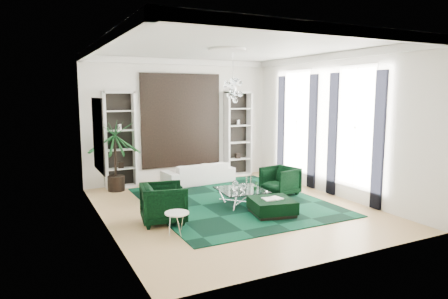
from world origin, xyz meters
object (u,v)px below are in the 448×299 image
armchair_right (280,181)px  ottoman_side (162,192)px  coffee_table (241,197)px  side_table (177,224)px  palm (115,146)px  sofa (198,173)px  ottoman_front (272,207)px  armchair_left (164,203)px

armchair_right → ottoman_side: 3.17m
coffee_table → side_table: size_ratio=2.35×
armchair_right → side_table: size_ratio=1.80×
ottoman_side → coffee_table: bearing=-41.3°
palm → ottoman_side: bearing=-57.4°
ottoman_side → side_table: 2.83m
sofa → coffee_table: (0.04, -2.64, -0.13)m
coffee_table → ottoman_side: size_ratio=1.30×
ottoman_front → side_table: bearing=-172.9°
armchair_right → ottoman_front: 1.86m
armchair_left → palm: (-0.32, 3.31, 0.87)m
sofa → ottoman_front: bearing=88.8°
palm → coffee_table: bearing=-48.5°
armchair_left → ottoman_front: (2.37, -0.57, -0.24)m
coffee_table → sofa: bearing=90.8°
armchair_left → coffee_table: 2.24m
ottoman_side → side_table: bearing=-102.2°
sofa → ottoman_side: (-1.55, -1.24, -0.13)m
armchair_right → ottoman_front: (-1.19, -1.42, -0.20)m
coffee_table → ottoman_side: (-1.59, 1.40, -0.00)m
ottoman_front → side_table: (-2.39, -0.30, 0.04)m
coffee_table → side_table: side_table is taller
sofa → armchair_right: armchair_right is taller
sofa → armchair_right: size_ratio=2.57×
sofa → ottoman_front: 3.72m
ottoman_side → ottoman_front: (1.79, -2.47, -0.00)m
ottoman_front → coffee_table: bearing=100.8°
armchair_right → side_table: (-3.58, -1.72, -0.16)m
palm → side_table: bearing=-85.8°
sofa → ottoman_front: sofa is taller
ottoman_front → armchair_left: bearing=166.4°
armchair_left → ottoman_front: bearing=-93.8°
armchair_right → ottoman_front: armchair_right is taller
armchair_left → side_table: size_ratio=1.97×
armchair_right → palm: bearing=-133.7°
ottoman_side → palm: size_ratio=0.33×
coffee_table → ottoman_front: 1.09m
armchair_right → ottoman_side: (-2.98, 1.05, -0.20)m
ottoman_front → palm: bearing=124.8°
armchair_left → coffee_table: (2.17, 0.50, -0.23)m
coffee_table → ottoman_side: 2.11m
armchair_left → armchair_right: size_ratio=1.10×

